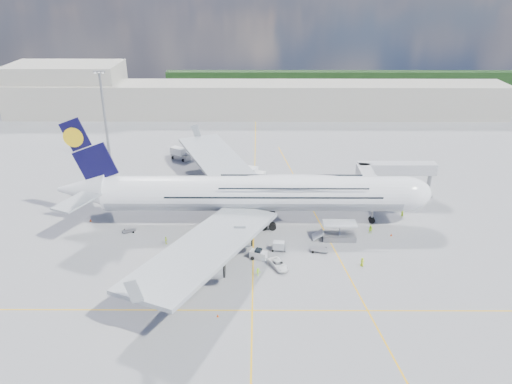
{
  "coord_description": "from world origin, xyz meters",
  "views": [
    {
      "loc": [
        0.88,
        -84.18,
        49.04
      ],
      "look_at": [
        0.48,
        8.0,
        7.97
      ],
      "focal_mm": 35.0,
      "sensor_mm": 36.0,
      "label": 1
    }
  ],
  "objects_px": {
    "dolly_nose_near": "(319,250)",
    "cone_wing_left_inner": "(249,202)",
    "dolly_back": "(129,231)",
    "crew_van": "(362,262)",
    "cone_nose": "(391,235)",
    "airliner": "(255,193)",
    "catering_truck_outer": "(180,154)",
    "service_van": "(278,264)",
    "crew_tug": "(258,272)",
    "jet_bridge": "(385,174)",
    "cone_wing_right_outer": "(218,315)",
    "catering_truck_inner": "(249,176)",
    "baggage_tug": "(258,254)",
    "crew_wing": "(166,240)",
    "crew_loader": "(371,230)",
    "dolly_row_c": "(176,269)",
    "cone_wing_right_inner": "(176,261)",
    "dolly_nose_far": "(279,246)",
    "dolly_row_b": "(207,266)",
    "dolly_row_a": "(149,273)",
    "cargo_loader": "(338,233)",
    "cone_wing_left_outer": "(229,167)",
    "light_mast": "(105,117)",
    "cone_tail": "(90,220)",
    "crew_nose": "(402,214)"
  },
  "relations": [
    {
      "from": "dolly_nose_near",
      "to": "cone_wing_right_outer",
      "type": "xyz_separation_m",
      "value": [
        -17.93,
        -19.71,
        -0.14
      ]
    },
    {
      "from": "catering_truck_outer",
      "to": "crew_van",
      "type": "height_order",
      "value": "catering_truck_outer"
    },
    {
      "from": "service_van",
      "to": "cone_tail",
      "type": "height_order",
      "value": "service_van"
    },
    {
      "from": "dolly_nose_near",
      "to": "cone_wing_left_inner",
      "type": "xyz_separation_m",
      "value": [
        -13.81,
        21.68,
        -0.1
      ]
    },
    {
      "from": "jet_bridge",
      "to": "dolly_nose_far",
      "type": "distance_m",
      "value": 34.09
    },
    {
      "from": "dolly_row_c",
      "to": "cone_wing_left_outer",
      "type": "relative_size",
      "value": 6.5
    },
    {
      "from": "dolly_row_c",
      "to": "dolly_row_a",
      "type": "bearing_deg",
      "value": 174.46
    },
    {
      "from": "catering_truck_inner",
      "to": "cone_wing_left_outer",
      "type": "bearing_deg",
      "value": 136.63
    },
    {
      "from": "dolly_nose_far",
      "to": "dolly_nose_near",
      "type": "distance_m",
      "value": 7.8
    },
    {
      "from": "catering_truck_outer",
      "to": "cone_tail",
      "type": "xyz_separation_m",
      "value": [
        -13.86,
        -38.14,
        -1.33
      ]
    },
    {
      "from": "airliner",
      "to": "catering_truck_outer",
      "type": "height_order",
      "value": "airliner"
    },
    {
      "from": "light_mast",
      "to": "cone_wing_right_inner",
      "type": "relative_size",
      "value": 52.55
    },
    {
      "from": "cone_wing_left_inner",
      "to": "cone_nose",
      "type": "bearing_deg",
      "value": -28.22
    },
    {
      "from": "baggage_tug",
      "to": "crew_wing",
      "type": "xyz_separation_m",
      "value": [
        -18.09,
        5.36,
        -0.07
      ]
    },
    {
      "from": "airliner",
      "to": "crew_nose",
      "type": "relative_size",
      "value": 42.33
    },
    {
      "from": "dolly_row_c",
      "to": "cone_wing_right_inner",
      "type": "xyz_separation_m",
      "value": [
        -0.61,
        3.96,
        -0.89
      ]
    },
    {
      "from": "crew_wing",
      "to": "cone_wing_right_inner",
      "type": "xyz_separation_m",
      "value": [
        2.99,
        -6.82,
        -0.55
      ]
    },
    {
      "from": "cargo_loader",
      "to": "crew_loader",
      "type": "distance_m",
      "value": 7.28
    },
    {
      "from": "dolly_back",
      "to": "cone_nose",
      "type": "relative_size",
      "value": 5.93
    },
    {
      "from": "dolly_back",
      "to": "catering_truck_inner",
      "type": "height_order",
      "value": "catering_truck_inner"
    },
    {
      "from": "light_mast",
      "to": "dolly_back",
      "type": "relative_size",
      "value": 8.76
    },
    {
      "from": "service_van",
      "to": "crew_tug",
      "type": "xyz_separation_m",
      "value": [
        -3.69,
        -2.62,
        0.09
      ]
    },
    {
      "from": "dolly_row_c",
      "to": "cone_wing_left_outer",
      "type": "distance_m",
      "value": 52.45
    },
    {
      "from": "cone_wing_left_outer",
      "to": "catering_truck_inner",
      "type": "bearing_deg",
      "value": -62.57
    },
    {
      "from": "catering_truck_inner",
      "to": "cone_wing_left_inner",
      "type": "xyz_separation_m",
      "value": [
        0.14,
        -11.3,
        -1.83
      ]
    },
    {
      "from": "catering_truck_outer",
      "to": "crew_wing",
      "type": "xyz_separation_m",
      "value": [
        3.92,
        -47.61,
        -0.84
      ]
    },
    {
      "from": "airliner",
      "to": "dolly_row_b",
      "type": "height_order",
      "value": "airliner"
    },
    {
      "from": "cargo_loader",
      "to": "dolly_nose_far",
      "type": "distance_m",
      "value": 12.77
    },
    {
      "from": "jet_bridge",
      "to": "cargo_loader",
      "type": "relative_size",
      "value": 2.2
    },
    {
      "from": "dolly_back",
      "to": "baggage_tug",
      "type": "relative_size",
      "value": 0.85
    },
    {
      "from": "dolly_row_a",
      "to": "dolly_row_b",
      "type": "height_order",
      "value": "dolly_row_a"
    },
    {
      "from": "dolly_row_b",
      "to": "service_van",
      "type": "relative_size",
      "value": 0.66
    },
    {
      "from": "dolly_row_b",
      "to": "baggage_tug",
      "type": "relative_size",
      "value": 0.94
    },
    {
      "from": "dolly_nose_far",
      "to": "crew_wing",
      "type": "distance_m",
      "value": 22.07
    },
    {
      "from": "dolly_nose_far",
      "to": "dolly_row_c",
      "type": "bearing_deg",
      "value": -146.14
    },
    {
      "from": "light_mast",
      "to": "cone_wing_right_outer",
      "type": "xyz_separation_m",
      "value": [
        34.67,
        -66.6,
        -12.98
      ]
    },
    {
      "from": "catering_truck_outer",
      "to": "cone_wing_right_inner",
      "type": "relative_size",
      "value": 13.12
    },
    {
      "from": "airliner",
      "to": "dolly_nose_far",
      "type": "height_order",
      "value": "airliner"
    },
    {
      "from": "dolly_back",
      "to": "crew_van",
      "type": "height_order",
      "value": "crew_van"
    },
    {
      "from": "cone_nose",
      "to": "crew_van",
      "type": "bearing_deg",
      "value": -125.53
    },
    {
      "from": "dolly_nose_near",
      "to": "catering_truck_inner",
      "type": "distance_m",
      "value": 35.85
    },
    {
      "from": "cone_nose",
      "to": "crew_nose",
      "type": "bearing_deg",
      "value": 62.2
    },
    {
      "from": "catering_truck_inner",
      "to": "cone_tail",
      "type": "height_order",
      "value": "catering_truck_inner"
    },
    {
      "from": "baggage_tug",
      "to": "cone_wing_right_inner",
      "type": "xyz_separation_m",
      "value": [
        -15.1,
        -1.47,
        -0.63
      ]
    },
    {
      "from": "baggage_tug",
      "to": "crew_loader",
      "type": "relative_size",
      "value": 1.77
    },
    {
      "from": "crew_van",
      "to": "dolly_nose_near",
      "type": "bearing_deg",
      "value": 7.7
    },
    {
      "from": "crew_van",
      "to": "cone_wing_left_inner",
      "type": "distance_m",
      "value": 34.07
    },
    {
      "from": "cone_wing_left_outer",
      "to": "dolly_back",
      "type": "bearing_deg",
      "value": -116.93
    },
    {
      "from": "jet_bridge",
      "to": "cone_wing_right_outer",
      "type": "relative_size",
      "value": 39.41
    },
    {
      "from": "dolly_row_c",
      "to": "crew_nose",
      "type": "xyz_separation_m",
      "value": [
        45.61,
        22.3,
        -0.19
      ]
    }
  ]
}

